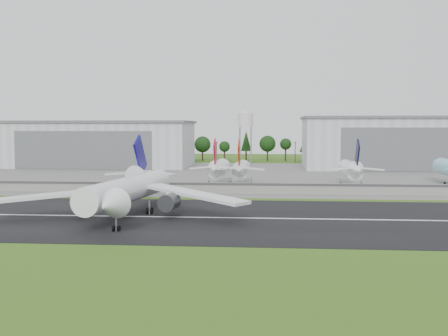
# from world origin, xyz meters

# --- Properties ---
(ground) EXTENTS (600.00, 600.00, 0.00)m
(ground) POSITION_xyz_m (0.00, 0.00, 0.00)
(ground) COLOR #325F16
(ground) RESTS_ON ground
(runway) EXTENTS (320.00, 60.00, 0.10)m
(runway) POSITION_xyz_m (0.00, 10.00, 0.05)
(runway) COLOR black
(runway) RESTS_ON ground
(runway_centerline) EXTENTS (220.00, 1.00, 0.02)m
(runway_centerline) POSITION_xyz_m (0.00, 10.00, 0.11)
(runway_centerline) COLOR white
(runway_centerline) RESTS_ON runway
(apron) EXTENTS (320.00, 150.00, 0.10)m
(apron) POSITION_xyz_m (0.00, 120.00, 0.05)
(apron) COLOR slate
(apron) RESTS_ON ground
(blast_fence) EXTENTS (240.00, 0.61, 3.50)m
(blast_fence) POSITION_xyz_m (0.00, 54.99, 1.81)
(blast_fence) COLOR gray
(blast_fence) RESTS_ON ground
(hangar_west) EXTENTS (97.00, 44.00, 23.20)m
(hangar_west) POSITION_xyz_m (-80.00, 164.92, 11.63)
(hangar_west) COLOR silver
(hangar_west) RESTS_ON ground
(hangar_east) EXTENTS (102.00, 47.00, 25.20)m
(hangar_east) POSITION_xyz_m (75.00, 164.92, 12.63)
(hangar_east) COLOR silver
(hangar_east) RESTS_ON ground
(water_tower) EXTENTS (8.40, 8.40, 29.40)m
(water_tower) POSITION_xyz_m (-5.00, 185.00, 24.55)
(water_tower) COLOR #99999E
(water_tower) RESTS_ON ground
(utility_poles) EXTENTS (230.00, 3.00, 12.00)m
(utility_poles) POSITION_xyz_m (0.00, 200.00, 0.00)
(utility_poles) COLOR black
(utility_poles) RESTS_ON ground
(treeline) EXTENTS (320.00, 16.00, 22.00)m
(treeline) POSITION_xyz_m (0.00, 215.00, 0.00)
(treeline) COLOR black
(treeline) RESTS_ON ground
(main_airliner) EXTENTS (56.85, 59.25, 18.17)m
(main_airliner) POSITION_xyz_m (-23.32, 9.57, 4.89)
(main_airliner) COLOR white
(main_airliner) RESTS_ON runway
(parked_jet_red_a) EXTENTS (7.36, 31.29, 16.61)m
(parked_jet_red_a) POSITION_xyz_m (-9.09, 76.55, 6.11)
(parked_jet_red_a) COLOR white
(parked_jet_red_a) RESTS_ON ground
(parked_jet_red_b) EXTENTS (7.36, 31.29, 16.40)m
(parked_jet_red_b) POSITION_xyz_m (-1.38, 76.51, 5.91)
(parked_jet_red_b) COLOR white
(parked_jet_red_b) RESTS_ON ground
(parked_jet_navy) EXTENTS (7.36, 31.29, 16.58)m
(parked_jet_navy) POSITION_xyz_m (35.79, 76.55, 6.08)
(parked_jet_navy) COLOR white
(parked_jet_navy) RESTS_ON ground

